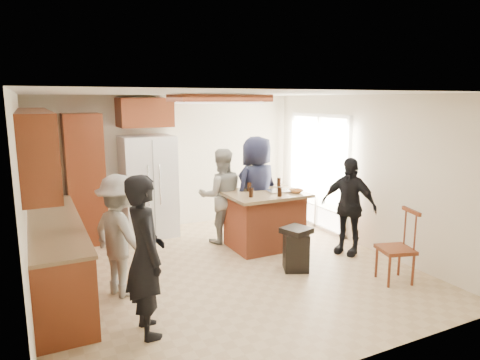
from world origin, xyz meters
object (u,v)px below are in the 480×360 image
spindle_chair (397,249)px  kitchen_island (264,219)px  person_front_left (145,256)px  person_behind_right (257,189)px  person_behind_left (221,196)px  trash_bin (296,249)px  person_side_right (348,206)px  person_counter (121,236)px  refrigerator (149,186)px

spindle_chair → kitchen_island: bearing=114.5°
person_front_left → person_behind_right: 3.24m
person_behind_left → spindle_chair: (1.44, -2.54, -0.36)m
trash_bin → spindle_chair: (0.99, -0.93, 0.13)m
person_side_right → trash_bin: (-1.12, -0.23, -0.45)m
person_side_right → spindle_chair: size_ratio=1.55×
person_counter → spindle_chair: (3.37, -1.25, -0.31)m
person_behind_left → kitchen_island: 0.83m
person_counter → trash_bin: person_counter is taller
spindle_chair → person_front_left: bearing=176.4°
refrigerator → trash_bin: (1.46, -2.52, -0.58)m
person_front_left → person_counter: bearing=2.2°
refrigerator → person_front_left: bearing=-105.0°
person_behind_left → spindle_chair: bearing=132.4°
person_behind_left → person_side_right: 2.10m
person_front_left → kitchen_island: (2.41, 1.78, -0.37)m
person_side_right → trash_bin: bearing=-105.6°
person_front_left → refrigerator: size_ratio=0.94×
person_behind_right → kitchen_island: size_ratio=1.42×
person_side_right → person_counter: size_ratio=1.01×
kitchen_island → trash_bin: size_ratio=2.03×
person_behind_left → trash_bin: size_ratio=2.57×
person_side_right → refrigerator: 3.46m
person_side_right → refrigerator: size_ratio=0.86×
person_side_right → trash_bin: person_side_right is taller
person_behind_right → person_side_right: person_behind_right is taller
person_front_left → trash_bin: person_front_left is taller
person_behind_left → refrigerator: 1.36m
person_front_left → trash_bin: (2.34, 0.72, -0.53)m
person_behind_left → spindle_chair: size_ratio=1.63×
person_side_right → spindle_chair: bearing=-33.5°
person_front_left → person_side_right: bearing=-75.2°
kitchen_island → spindle_chair: size_ratio=1.29×
person_behind_right → person_side_right: bearing=116.1°
person_counter → trash_bin: 2.45m
person_behind_left → refrigerator: size_ratio=0.90×
refrigerator → person_side_right: bearing=-41.6°
person_side_right → kitchen_island: (-1.04, 0.84, -0.30)m
person_behind_left → person_counter: bearing=46.6°
person_front_left → person_counter: person_front_left is taller
person_front_left → kitchen_island: 3.03m
person_behind_right → person_side_right: size_ratio=1.18×
person_counter → spindle_chair: bearing=-134.0°
person_behind_left → person_counter: size_ratio=1.06×
person_side_right → person_counter: (-3.50, 0.09, -0.01)m
person_counter → refrigerator: refrigerator is taller
refrigerator → trash_bin: refrigerator is taller
person_behind_right → trash_bin: 1.52m
person_behind_left → person_behind_right: person_behind_right is taller
person_front_left → person_behind_left: 3.00m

